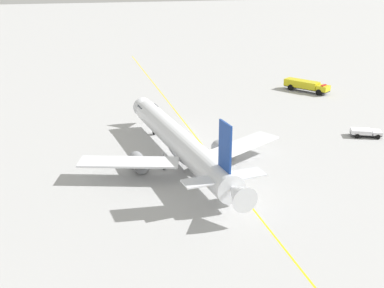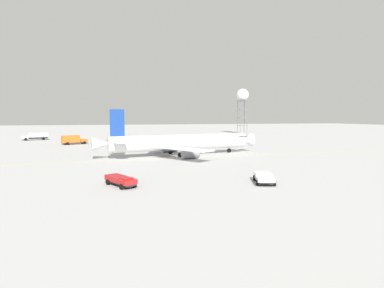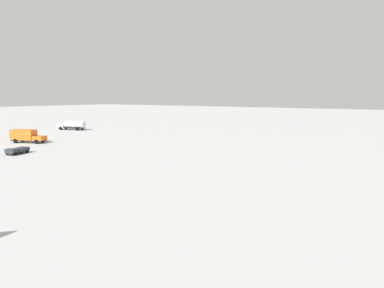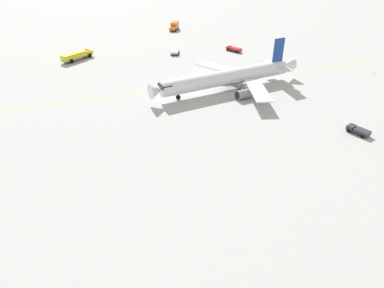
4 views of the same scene
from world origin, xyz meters
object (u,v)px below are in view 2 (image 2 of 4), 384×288
Objects in this scene: ops_pickup_truck at (121,180)px; catering_truck_truck_extra at (73,140)px; pushback_tug_truck at (264,177)px; airliner_main at (180,143)px; fuel_tanker_truck at (36,136)px; radar_tower at (243,96)px; baggage_truck_truck at (114,144)px.

ops_pickup_truck is 69.96m from catering_truck_truck_extra.
catering_truck_truck_extra is at bearing -135.08° from pushback_tug_truck.
ops_pickup_truck is (-30.33, 15.28, -2.20)m from airliner_main.
fuel_tanker_truck is 1.66× the size of ops_pickup_truck.
fuel_tanker_truck is 0.39× the size of radar_tower.
catering_truck_truck_extra is 0.34× the size of radar_tower.
fuel_tanker_truck is 105.31m from radar_tower.
ops_pickup_truck is at bearing -100.84° from catering_truck_truck_extra.
baggage_truck_truck is 65.84m from pushback_tug_truck.
airliner_main is 1.67× the size of radar_tower.
airliner_main is 4.83× the size of catering_truck_truck_extra.
radar_tower reaches higher than fuel_tanker_truck.
ops_pickup_truck is 20.14m from pushback_tug_truck.
airliner_main reaches higher than ops_pickup_truck.
pushback_tug_truck is at bearing 156.85° from radar_tower.
radar_tower reaches higher than baggage_truck_truck.
fuel_tanker_truck is at bearing 102.18° from catering_truck_truck_extra.
radar_tower is at bearing 108.49° from baggage_truck_truck.
fuel_tanker_truck reaches higher than baggage_truck_truck.
airliner_main is 34.11m from pushback_tug_truck.
airliner_main reaches higher than pushback_tug_truck.
fuel_tanker_truck is at bearing 102.60° from radar_tower.
catering_truck_truck_extra is (68.64, 13.47, 0.86)m from ops_pickup_truck.
baggage_truck_truck is at bearing 108.85° from airliner_main.
pushback_tug_truck is 0.23× the size of radar_tower.
pushback_tug_truck reaches higher than baggage_truck_truck.
pushback_tug_truck is (-33.73, -4.57, -2.20)m from airliner_main.
radar_tower is at bearing 176.55° from fuel_tanker_truck.
baggage_truck_truck is 0.83× the size of pushback_tug_truck.
baggage_truck_truck is 0.80× the size of ops_pickup_truck.
airliner_main is 4.24× the size of fuel_tanker_truck.
catering_truck_truck_extra is at bearing 108.07° from fuel_tanker_truck.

